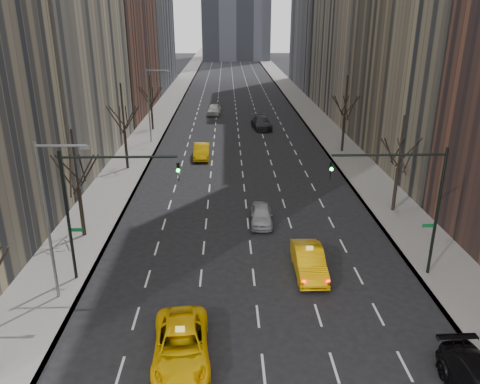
{
  "coord_description": "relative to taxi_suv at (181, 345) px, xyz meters",
  "views": [
    {
      "loc": [
        -1.55,
        -13.03,
        15.03
      ],
      "look_at": [
        -0.68,
        17.61,
        3.5
      ],
      "focal_mm": 35.0,
      "sensor_mm": 36.0,
      "label": 1
    }
  ],
  "objects": [
    {
      "name": "far_car_white",
      "position": [
        0.12,
        58.18,
        0.06
      ],
      "size": [
        2.34,
        5.05,
        1.68
      ],
      "primitive_type": "imported",
      "rotation": [
        0.0,
        0.0,
        -0.07
      ],
      "color": "white",
      "rests_on": "ground"
    },
    {
      "name": "far_suv_grey",
      "position": [
        7.14,
        47.9,
        0.07
      ],
      "size": [
        3.0,
        6.04,
        1.69
      ],
      "primitive_type": "imported",
      "rotation": [
        0.0,
        0.0,
        0.11
      ],
      "color": "#2A2A2E",
      "rests_on": "ground"
    },
    {
      "name": "taxi_suv",
      "position": [
        0.0,
        0.0,
        0.0
      ],
      "size": [
        2.98,
        5.75,
        1.55
      ],
      "primitive_type": "imported",
      "rotation": [
        0.0,
        0.0,
        0.08
      ],
      "color": "#FFC505",
      "rests_on": "ground"
    },
    {
      "name": "traffic_mast_left",
      "position": [
        -5.34,
        7.2,
        4.71
      ],
      "size": [
        6.69,
        0.39,
        8.0
      ],
      "color": "black",
      "rests_on": "ground"
    },
    {
      "name": "tree_rw_b",
      "position": [
        15.77,
        17.21,
        2.94
      ],
      "size": [
        3.36,
        3.5,
        7.82
      ],
      "color": "black",
      "rests_on": "ground"
    },
    {
      "name": "streetlight_near",
      "position": [
        -7.07,
        5.21,
        4.84
      ],
      "size": [
        2.83,
        0.22,
        9.0
      ],
      "color": "slate",
      "rests_on": "ground"
    },
    {
      "name": "tree_lw_b",
      "position": [
        -8.23,
        13.21,
        2.94
      ],
      "size": [
        3.36,
        3.5,
        7.82
      ],
      "color": "black",
      "rests_on": "ground"
    },
    {
      "name": "traffic_mast_right",
      "position": [
        12.88,
        7.2,
        4.71
      ],
      "size": [
        6.69,
        0.39,
        8.0
      ],
      "color": "black",
      "rests_on": "ground"
    },
    {
      "name": "silver_sedan_ahead",
      "position": [
        4.8,
        15.19,
        -0.06
      ],
      "size": [
        1.85,
        4.23,
        1.42
      ],
      "primitive_type": "imported",
      "rotation": [
        0.0,
        0.0,
        -0.04
      ],
      "color": "#A5A8AD",
      "rests_on": "ground"
    },
    {
      "name": "tree_rw_c",
      "position": [
        15.77,
        35.21,
        3.26
      ],
      "size": [
        3.36,
        3.5,
        8.74
      ],
      "color": "black",
      "rests_on": "ground"
    },
    {
      "name": "streetlight_far",
      "position": [
        -7.07,
        40.21,
        4.84
      ],
      "size": [
        2.83,
        0.22,
        9.0
      ],
      "color": "slate",
      "rests_on": "ground"
    },
    {
      "name": "tree_lw_d",
      "position": [
        -8.23,
        47.21,
        2.79
      ],
      "size": [
        3.36,
        3.5,
        7.36
      ],
      "color": "black",
      "rests_on": "ground"
    },
    {
      "name": "taxi_sedan",
      "position": [
        7.21,
        7.6,
        0.05
      ],
      "size": [
        1.76,
        4.99,
        1.64
      ],
      "primitive_type": "imported",
      "rotation": [
        0.0,
        0.0,
        -0.0
      ],
      "color": "#F2AB05",
      "rests_on": "ground"
    },
    {
      "name": "sidewalk_right",
      "position": [
        16.02,
        65.21,
        -0.7
      ],
      "size": [
        4.5,
        320.0,
        0.15
      ],
      "primitive_type": "cube",
      "color": "slate",
      "rests_on": "ground"
    },
    {
      "name": "tree_lw_c",
      "position": [
        -8.23,
        29.21,
        3.26
      ],
      "size": [
        3.36,
        3.5,
        8.74
      ],
      "color": "black",
      "rests_on": "ground"
    },
    {
      "name": "sidewalk_left",
      "position": [
        -8.48,
        65.21,
        -0.7
      ],
      "size": [
        4.5,
        320.0,
        0.15
      ],
      "primitive_type": "cube",
      "color": "slate",
      "rests_on": "ground"
    },
    {
      "name": "far_taxi",
      "position": [
        -0.67,
        33.18,
        0.02
      ],
      "size": [
        1.73,
        4.86,
        1.6
      ],
      "primitive_type": "imported",
      "rotation": [
        0.0,
        0.0,
        0.01
      ],
      "color": "#D69D04",
      "rests_on": "ground"
    }
  ]
}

